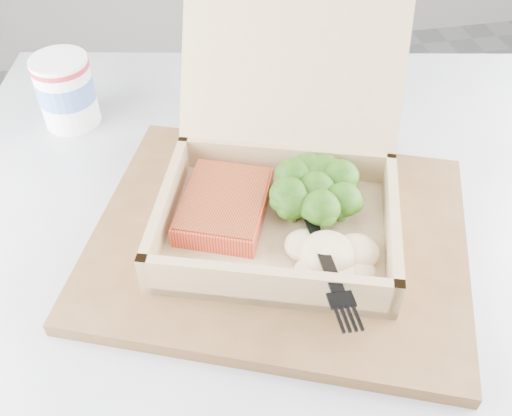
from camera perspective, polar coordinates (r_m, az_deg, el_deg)
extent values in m
cylinder|color=black|center=(0.92, 1.94, -19.69)|extent=(0.08, 0.08, 0.70)
cube|color=#ADB0B7|center=(0.61, 2.76, -4.84)|extent=(0.94, 0.94, 0.03)
cube|color=brown|center=(0.60, 2.32, -2.96)|extent=(0.47, 0.42, 0.02)
cube|color=tan|center=(0.58, 2.07, -2.29)|extent=(0.28, 0.25, 0.01)
cube|color=#A2845A|center=(0.59, -8.90, -0.03)|extent=(0.07, 0.18, 0.05)
cube|color=#A2845A|center=(0.58, 13.37, -2.04)|extent=(0.07, 0.18, 0.05)
cube|color=#A2845A|center=(0.52, 1.15, -7.89)|extent=(0.23, 0.08, 0.05)
cube|color=#A2845A|center=(0.63, 2.91, 4.52)|extent=(0.23, 0.08, 0.05)
cube|color=tan|center=(0.62, 3.68, 14.43)|extent=(0.26, 0.17, 0.16)
cube|color=#F34F2F|center=(0.59, -3.17, 0.20)|extent=(0.12, 0.13, 0.02)
ellipsoid|color=beige|center=(0.54, 7.15, -4.53)|extent=(0.09, 0.08, 0.03)
cube|color=black|center=(0.56, 5.49, -0.30)|extent=(0.02, 0.11, 0.02)
cube|color=black|center=(0.51, 7.36, -6.58)|extent=(0.02, 0.05, 0.01)
cylinder|color=white|center=(0.78, -18.46, 11.03)|extent=(0.07, 0.07, 0.09)
cylinder|color=#4F73BA|center=(0.77, -18.54, 11.31)|extent=(0.07, 0.07, 0.03)
cylinder|color=#AE2531|center=(0.76, -19.11, 13.37)|extent=(0.07, 0.07, 0.01)
cube|color=white|center=(0.74, -0.03, 7.68)|extent=(0.13, 0.15, 0.00)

